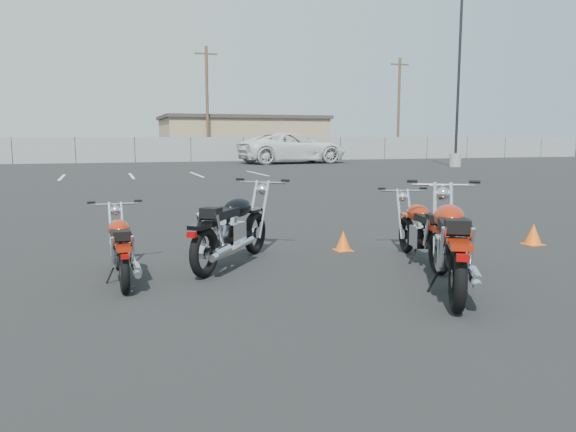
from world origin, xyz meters
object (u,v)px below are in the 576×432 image
object	(u,v)px
motorcycle_front_red	(121,248)
motorcycle_second_black	(232,228)
motorcycle_third_red	(451,244)
white_van	(293,139)
motorcycle_rear_red	(422,231)

from	to	relation	value
motorcycle_front_red	motorcycle_second_black	size ratio (longest dim) A/B	0.90
motorcycle_third_red	white_van	xyz separation A→B (m)	(8.85, 31.67, 1.11)
motorcycle_second_black	motorcycle_rear_red	xyz separation A→B (m)	(2.56, -0.70, -0.06)
motorcycle_third_red	white_van	bearing A→B (deg)	74.39
motorcycle_second_black	motorcycle_front_red	bearing A→B (deg)	-163.46
motorcycle_third_red	motorcycle_rear_red	distance (m)	1.49
motorcycle_second_black	motorcycle_rear_red	bearing A→B (deg)	-15.25
motorcycle_rear_red	white_van	world-z (taller)	white_van
motorcycle_rear_red	white_van	distance (m)	31.42
motorcycle_rear_red	white_van	size ratio (longest dim) A/B	0.23
white_van	motorcycle_front_red	bearing A→B (deg)	152.19
white_van	motorcycle_rear_red	bearing A→B (deg)	159.20
motorcycle_front_red	motorcycle_third_red	bearing A→B (deg)	-24.98
motorcycle_second_black	white_van	bearing A→B (deg)	69.74
motorcycle_rear_red	white_van	bearing A→B (deg)	74.57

